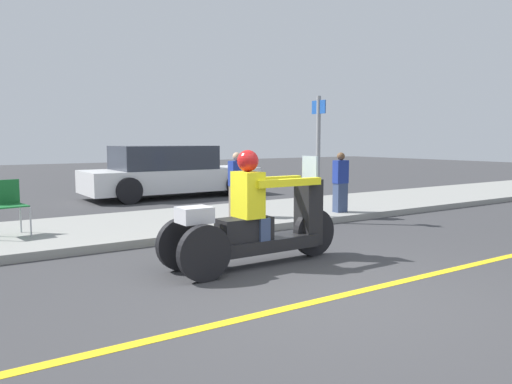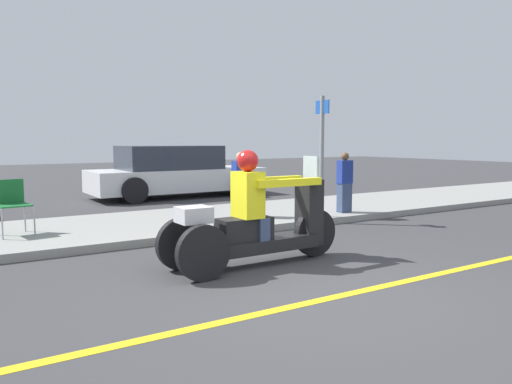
# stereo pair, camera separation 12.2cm
# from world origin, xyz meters

# --- Properties ---
(ground_plane) EXTENTS (60.00, 60.00, 0.00)m
(ground_plane) POSITION_xyz_m (0.00, 0.00, 0.00)
(ground_plane) COLOR #38383A
(lane_stripe) EXTENTS (24.00, 0.12, 0.01)m
(lane_stripe) POSITION_xyz_m (0.12, 0.00, 0.00)
(lane_stripe) COLOR gold
(lane_stripe) RESTS_ON ground
(sidewalk_strip) EXTENTS (28.00, 2.80, 0.12)m
(sidewalk_strip) POSITION_xyz_m (0.00, 4.60, 0.06)
(sidewalk_strip) COLOR gray
(sidewalk_strip) RESTS_ON ground
(motorcycle_trike) EXTENTS (2.41, 0.66, 1.41)m
(motorcycle_trike) POSITION_xyz_m (0.11, 1.48, 0.51)
(motorcycle_trike) COLOR black
(motorcycle_trike) RESTS_ON ground
(spectator_near_curb) EXTENTS (0.29, 0.19, 1.19)m
(spectator_near_curb) POSITION_xyz_m (1.54, 4.24, 0.69)
(spectator_near_curb) COLOR #726656
(spectator_near_curb) RESTS_ON sidewalk_strip
(spectator_with_child) EXTENTS (0.28, 0.17, 1.17)m
(spectator_with_child) POSITION_xyz_m (3.54, 3.63, 0.68)
(spectator_with_child) COLOR #38476B
(spectator_with_child) RESTS_ON sidewalk_strip
(folding_chair_set_back) EXTENTS (0.53, 0.53, 0.82)m
(folding_chair_set_back) POSITION_xyz_m (-2.23, 4.59, 0.62)
(folding_chair_set_back) COLOR #A5A8AD
(folding_chair_set_back) RESTS_ON sidewalk_strip
(parked_car_lot_far) EXTENTS (4.63, 1.92, 1.37)m
(parked_car_lot_far) POSITION_xyz_m (2.25, 8.86, 0.65)
(parked_car_lot_far) COLOR silver
(parked_car_lot_far) RESTS_ON ground
(street_sign) EXTENTS (0.08, 0.36, 2.20)m
(street_sign) POSITION_xyz_m (2.80, 3.45, 1.32)
(street_sign) COLOR gray
(street_sign) RESTS_ON sidewalk_strip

